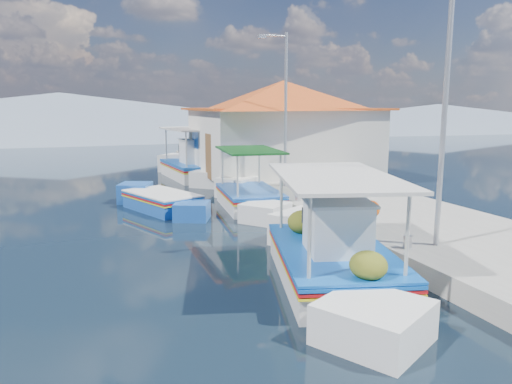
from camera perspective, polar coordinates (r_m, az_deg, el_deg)
name	(u,v)px	position (r m, az deg, el deg)	size (l,w,h in m)	color
ground	(291,332)	(8.54, 4.11, -15.91)	(160.00, 160.00, 0.00)	black
quay	(383,215)	(16.23, 14.62, -2.66)	(5.00, 44.00, 0.50)	#9D9B93
bollards	(338,213)	(14.43, 9.48, -2.42)	(0.20, 17.20, 0.30)	#A5A8AD
main_caique	(330,258)	(10.75, 8.64, -7.61)	(3.58, 7.54, 2.57)	white
caique_green_canopy	(249,198)	(18.05, -0.87, -0.70)	(2.34, 6.41, 2.41)	white
caique_blue_hull	(162,203)	(17.98, -10.85, -1.24)	(2.90, 5.08, 0.97)	#1B4FA5
caique_far	(193,168)	(25.63, -7.30, 2.82)	(2.82, 8.13, 2.85)	white
harbor_building	(283,125)	(23.93, 3.16, 7.77)	(10.49, 10.49, 4.40)	silver
lamp_post_near	(442,100)	(11.83, 20.86, 9.98)	(1.21, 0.14, 6.00)	#A5A8AD
lamp_post_far	(283,102)	(19.57, 3.22, 10.41)	(1.21, 0.14, 6.00)	#A5A8AD
mountain_ridge	(159,119)	(63.77, -11.28, 8.38)	(171.40, 96.00, 5.50)	slate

